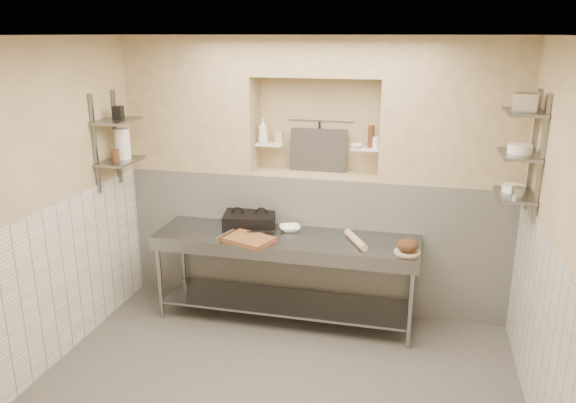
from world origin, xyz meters
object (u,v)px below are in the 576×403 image
(bread_loaf, at_px, (408,245))
(bottle_soap, at_px, (263,131))
(jug_left, at_px, (122,144))
(cutting_board, at_px, (248,239))
(mixing_bowl, at_px, (290,228))
(panini_press, at_px, (250,220))
(rolling_pin, at_px, (356,240))
(bowl_alcove, at_px, (356,146))
(prep_table, at_px, (285,261))

(bread_loaf, relative_size, bottle_soap, 0.74)
(bread_loaf, relative_size, jug_left, 0.64)
(cutting_board, height_order, mixing_bowl, mixing_bowl)
(panini_press, xyz_separation_m, jug_left, (-1.22, -0.28, 0.79))
(mixing_bowl, height_order, rolling_pin, rolling_pin)
(panini_press, bearing_deg, bottle_soap, 67.81)
(rolling_pin, height_order, bowl_alcove, bowl_alcove)
(bottle_soap, bearing_deg, cutting_board, -85.98)
(prep_table, relative_size, rolling_pin, 5.76)
(bottle_soap, bearing_deg, bowl_alcove, -0.33)
(cutting_board, bearing_deg, jug_left, 174.07)
(prep_table, distance_m, panini_press, 0.58)
(prep_table, bearing_deg, bowl_alcove, 41.15)
(panini_press, relative_size, rolling_pin, 1.28)
(bread_loaf, bearing_deg, bowl_alcove, 130.42)
(panini_press, distance_m, rolling_pin, 1.15)
(prep_table, xyz_separation_m, bread_loaf, (1.18, -0.15, 0.33))
(cutting_board, xyz_separation_m, bread_loaf, (1.50, 0.06, 0.05))
(prep_table, height_order, bottle_soap, bottle_soap)
(bread_loaf, bearing_deg, panini_press, 167.48)
(prep_table, bearing_deg, rolling_pin, -1.36)
(mixing_bowl, distance_m, bread_loaf, 1.22)
(prep_table, bearing_deg, cutting_board, -147.02)
(rolling_pin, distance_m, bowl_alcove, 0.97)
(bread_loaf, bearing_deg, cutting_board, -177.75)
(panini_press, height_order, rolling_pin, panini_press)
(cutting_board, height_order, bottle_soap, bottle_soap)
(prep_table, height_order, panini_press, panini_press)
(mixing_bowl, distance_m, bottle_soap, 1.05)
(bread_loaf, bearing_deg, rolling_pin, 165.10)
(bottle_soap, xyz_separation_m, bowl_alcove, (0.97, -0.01, -0.11))
(panini_press, relative_size, bread_loaf, 2.99)
(jug_left, bearing_deg, panini_press, 12.91)
(bread_loaf, distance_m, bowl_alcove, 1.17)
(rolling_pin, height_order, bread_loaf, bread_loaf)
(bowl_alcove, bearing_deg, mixing_bowl, -149.46)
(bread_loaf, height_order, bottle_soap, bottle_soap)
(rolling_pin, relative_size, jug_left, 1.50)
(rolling_pin, height_order, bottle_soap, bottle_soap)
(mixing_bowl, xyz_separation_m, jug_left, (-1.65, -0.24, 0.84))
(panini_press, relative_size, bottle_soap, 2.20)
(prep_table, xyz_separation_m, cutting_board, (-0.32, -0.20, 0.28))
(prep_table, height_order, jug_left, jug_left)
(rolling_pin, xyz_separation_m, bread_loaf, (0.49, -0.13, 0.04))
(cutting_board, bearing_deg, prep_table, 32.98)
(cutting_board, distance_m, bowl_alcove, 1.43)
(prep_table, xyz_separation_m, bottle_soap, (-0.37, 0.53, 1.20))
(panini_press, bearing_deg, cutting_board, -85.16)
(cutting_board, bearing_deg, bowl_alcove, 38.55)
(bottle_soap, bearing_deg, rolling_pin, -27.45)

